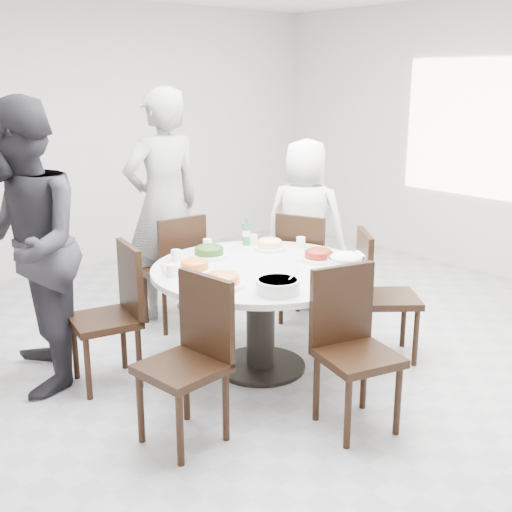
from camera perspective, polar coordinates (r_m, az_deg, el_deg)
floor at (r=5.01m, az=1.69°, el=-8.01°), size 6.00×6.00×0.01m
wall_back at (r=7.14m, az=-14.69°, el=10.24°), size 6.00×0.01×2.80m
wall_right at (r=6.98m, az=20.80°, el=9.64°), size 0.01×6.00×2.80m
window at (r=6.96m, az=20.80°, el=10.45°), size 0.04×2.20×1.40m
dining_table at (r=4.51m, az=0.41°, el=-5.58°), size 1.50×1.50×0.75m
chair_ne at (r=5.37m, az=4.70°, el=-1.01°), size 0.55×0.55×0.95m
chair_n at (r=5.32m, az=-7.47°, el=-1.25°), size 0.45×0.45×0.95m
chair_nw at (r=4.37m, az=-13.35°, el=-5.31°), size 0.49×0.49×0.95m
chair_sw at (r=3.62m, az=-6.61°, el=-9.54°), size 0.47×0.47×0.95m
chair_s at (r=3.78m, az=9.07°, el=-8.50°), size 0.51×0.51×0.95m
chair_se at (r=4.77m, az=11.70°, el=-3.46°), size 0.59×0.59×0.95m
diner_right at (r=5.72m, az=4.36°, el=2.88°), size 0.79×0.87×1.50m
diner_middle at (r=5.45m, az=-8.24°, el=4.49°), size 0.73×0.49×1.94m
diner_left at (r=4.35m, az=-19.90°, el=0.66°), size 0.99×1.11×1.91m
dish_greens at (r=4.64m, az=-4.19°, el=0.30°), size 0.27×0.27×0.07m
dish_pale at (r=4.83m, az=1.23°, el=0.92°), size 0.24×0.24×0.06m
dish_orange at (r=4.29m, az=-5.48°, el=-1.03°), size 0.24×0.24×0.06m
dish_redbrown at (r=4.56m, az=5.60°, el=-0.03°), size 0.26×0.26×0.07m
dish_tofu at (r=3.98m, az=-3.01°, el=-2.23°), size 0.28×0.28×0.07m
rice_bowl at (r=4.27m, az=8.02°, el=-0.86°), size 0.26×0.26×0.11m
soup_bowl at (r=3.87m, az=1.95°, el=-2.68°), size 0.27×0.27×0.08m
beverage_bottle at (r=4.96m, az=-0.88°, el=2.22°), size 0.06×0.06×0.22m
tea_cups at (r=4.85m, az=-4.11°, el=1.05°), size 0.07×0.07×0.08m
chopsticks at (r=4.87m, az=-4.75°, el=0.70°), size 0.24×0.04×0.01m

